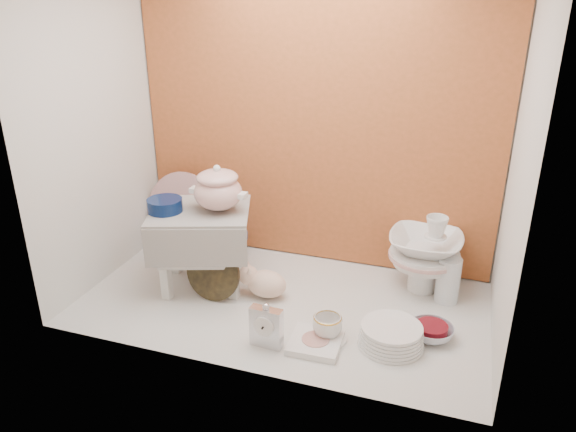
% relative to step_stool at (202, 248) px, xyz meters
% --- Properties ---
extents(ground, '(1.80, 1.80, 0.00)m').
position_rel_step_stool_xyz_m(ground, '(0.41, -0.04, -0.19)').
color(ground, silver).
rests_on(ground, ground).
extents(niche_shell, '(1.86, 1.03, 1.53)m').
position_rel_step_stool_xyz_m(niche_shell, '(0.41, 0.14, 0.74)').
color(niche_shell, '#B9592E').
rests_on(niche_shell, ground).
extents(step_stool, '(0.55, 0.51, 0.39)m').
position_rel_step_stool_xyz_m(step_stool, '(0.00, 0.00, 0.00)').
color(step_stool, silver).
rests_on(step_stool, ground).
extents(soup_tureen, '(0.32, 0.32, 0.22)m').
position_rel_step_stool_xyz_m(soup_tureen, '(0.09, 0.02, 0.30)').
color(soup_tureen, white).
rests_on(soup_tureen, step_stool).
extents(cobalt_bowl, '(0.18, 0.18, 0.06)m').
position_rel_step_stool_xyz_m(cobalt_bowl, '(-0.14, -0.07, 0.22)').
color(cobalt_bowl, '#091A45').
rests_on(cobalt_bowl, step_stool).
extents(floral_platter, '(0.46, 0.19, 0.44)m').
position_rel_step_stool_xyz_m(floral_platter, '(-0.26, 0.28, 0.03)').
color(floral_platter, silver).
rests_on(floral_platter, ground).
extents(blue_white_vase, '(0.35, 0.35, 0.28)m').
position_rel_step_stool_xyz_m(blue_white_vase, '(-0.05, 0.32, -0.05)').
color(blue_white_vase, silver).
rests_on(blue_white_vase, ground).
extents(lacquer_tray, '(0.27, 0.08, 0.26)m').
position_rel_step_stool_xyz_m(lacquer_tray, '(0.10, -0.10, -0.06)').
color(lacquer_tray, black).
rests_on(lacquer_tray, ground).
extents(mantel_clock, '(0.13, 0.05, 0.19)m').
position_rel_step_stool_xyz_m(mantel_clock, '(0.46, -0.36, -0.10)').
color(mantel_clock, silver).
rests_on(mantel_clock, ground).
extents(plush_pig, '(0.28, 0.23, 0.14)m').
position_rel_step_stool_xyz_m(plush_pig, '(0.33, -0.02, -0.12)').
color(plush_pig, beige).
rests_on(plush_pig, ground).
extents(teacup_saucer, '(0.20, 0.20, 0.01)m').
position_rel_step_stool_xyz_m(teacup_saucer, '(0.67, -0.24, -0.19)').
color(teacup_saucer, white).
rests_on(teacup_saucer, ground).
extents(gold_rim_teacup, '(0.16, 0.16, 0.09)m').
position_rel_step_stool_xyz_m(gold_rim_teacup, '(0.67, -0.24, -0.14)').
color(gold_rim_teacup, white).
rests_on(gold_rim_teacup, teacup_saucer).
extents(lattice_dish, '(0.21, 0.21, 0.03)m').
position_rel_step_stool_xyz_m(lattice_dish, '(0.64, -0.30, -0.18)').
color(lattice_dish, white).
rests_on(lattice_dish, ground).
extents(dinner_plate_stack, '(0.31, 0.31, 0.09)m').
position_rel_step_stool_xyz_m(dinner_plate_stack, '(0.93, -0.20, -0.15)').
color(dinner_plate_stack, white).
rests_on(dinner_plate_stack, ground).
extents(crystal_bowl, '(0.21, 0.21, 0.06)m').
position_rel_step_stool_xyz_m(crystal_bowl, '(1.07, -0.10, -0.17)').
color(crystal_bowl, silver).
rests_on(crystal_bowl, ground).
extents(clear_glass_vase, '(0.13, 0.13, 0.21)m').
position_rel_step_stool_xyz_m(clear_glass_vase, '(1.11, 0.22, -0.09)').
color(clear_glass_vase, silver).
rests_on(clear_glass_vase, ground).
extents(porcelain_tower, '(0.38, 0.38, 0.38)m').
position_rel_step_stool_xyz_m(porcelain_tower, '(0.99, 0.29, -0.00)').
color(porcelain_tower, white).
rests_on(porcelain_tower, ground).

